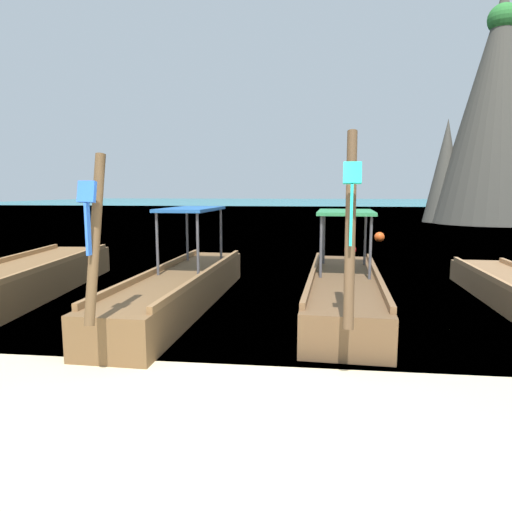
{
  "coord_description": "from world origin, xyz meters",
  "views": [
    {
      "loc": [
        0.88,
        -4.09,
        2.15
      ],
      "look_at": [
        0.0,
        3.25,
        1.08
      ],
      "focal_mm": 31.9,
      "sensor_mm": 36.0,
      "label": 1
    }
  ],
  "objects_px": {
    "longtail_boat_orange_ribbon": "(27,280)",
    "longtail_boat_blue_ribbon": "(181,287)",
    "longtail_boat_turquoise_ribbon": "(344,290)",
    "mooring_buoy_far": "(350,250)",
    "mooring_buoy_near": "(379,237)",
    "karst_rock": "(494,110)"
  },
  "relations": [
    {
      "from": "mooring_buoy_far",
      "to": "mooring_buoy_near",
      "type": "bearing_deg",
      "value": 69.71
    },
    {
      "from": "mooring_buoy_near",
      "to": "longtail_boat_blue_ribbon",
      "type": "bearing_deg",
      "value": -114.68
    },
    {
      "from": "longtail_boat_turquoise_ribbon",
      "to": "karst_rock",
      "type": "height_order",
      "value": "karst_rock"
    },
    {
      "from": "longtail_boat_orange_ribbon",
      "to": "mooring_buoy_near",
      "type": "distance_m",
      "value": 13.97
    },
    {
      "from": "longtail_boat_turquoise_ribbon",
      "to": "mooring_buoy_near",
      "type": "distance_m",
      "value": 11.53
    },
    {
      "from": "longtail_boat_orange_ribbon",
      "to": "longtail_boat_turquoise_ribbon",
      "type": "height_order",
      "value": "longtail_boat_turquoise_ribbon"
    },
    {
      "from": "longtail_boat_turquoise_ribbon",
      "to": "mooring_buoy_far",
      "type": "height_order",
      "value": "longtail_boat_turquoise_ribbon"
    },
    {
      "from": "mooring_buoy_near",
      "to": "longtail_boat_orange_ribbon",
      "type": "bearing_deg",
      "value": -128.29
    },
    {
      "from": "longtail_boat_orange_ribbon",
      "to": "longtail_boat_blue_ribbon",
      "type": "distance_m",
      "value": 3.43
    },
    {
      "from": "longtail_boat_orange_ribbon",
      "to": "mooring_buoy_near",
      "type": "height_order",
      "value": "longtail_boat_orange_ribbon"
    },
    {
      "from": "mooring_buoy_far",
      "to": "longtail_boat_turquoise_ribbon",
      "type": "bearing_deg",
      "value": -95.64
    },
    {
      "from": "karst_rock",
      "to": "mooring_buoy_far",
      "type": "height_order",
      "value": "karst_rock"
    },
    {
      "from": "longtail_boat_blue_ribbon",
      "to": "karst_rock",
      "type": "bearing_deg",
      "value": 59.71
    },
    {
      "from": "mooring_buoy_far",
      "to": "longtail_boat_blue_ribbon",
      "type": "bearing_deg",
      "value": -117.13
    },
    {
      "from": "longtail_boat_blue_ribbon",
      "to": "mooring_buoy_near",
      "type": "relative_size",
      "value": 14.83
    },
    {
      "from": "longtail_boat_turquoise_ribbon",
      "to": "karst_rock",
      "type": "relative_size",
      "value": 0.4
    },
    {
      "from": "longtail_boat_blue_ribbon",
      "to": "longtail_boat_turquoise_ribbon",
      "type": "xyz_separation_m",
      "value": [
        3.0,
        0.14,
        -0.0
      ]
    },
    {
      "from": "longtail_boat_blue_ribbon",
      "to": "longtail_boat_turquoise_ribbon",
      "type": "bearing_deg",
      "value": 2.66
    },
    {
      "from": "longtail_boat_orange_ribbon",
      "to": "mooring_buoy_far",
      "type": "bearing_deg",
      "value": 43.53
    },
    {
      "from": "longtail_boat_blue_ribbon",
      "to": "mooring_buoy_near",
      "type": "bearing_deg",
      "value": 65.32
    },
    {
      "from": "longtail_boat_turquoise_ribbon",
      "to": "karst_rock",
      "type": "distance_m",
      "value": 27.17
    },
    {
      "from": "mooring_buoy_near",
      "to": "karst_rock",
      "type": "bearing_deg",
      "value": 55.1
    }
  ]
}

